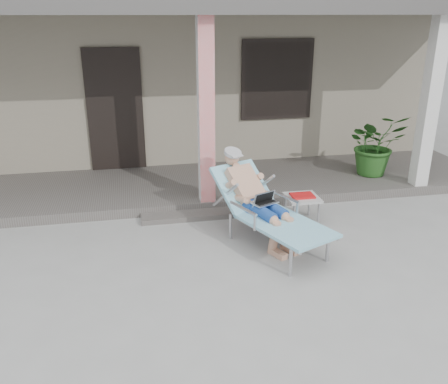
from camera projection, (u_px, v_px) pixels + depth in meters
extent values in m
plane|color=#9E9E99|center=(239.00, 283.00, 5.22)|extent=(60.00, 60.00, 0.00)
cube|color=gray|center=(175.00, 74.00, 10.65)|extent=(10.00, 5.00, 3.00)
cube|color=black|center=(115.00, 110.00, 8.20)|extent=(0.95, 0.06, 2.10)
cube|color=black|center=(277.00, 80.00, 8.57)|extent=(1.20, 0.06, 1.30)
cube|color=black|center=(277.00, 80.00, 8.56)|extent=(1.32, 0.05, 1.42)
cube|color=#605B56|center=(199.00, 185.00, 7.94)|extent=(10.00, 2.00, 0.15)
cube|color=red|center=(206.00, 113.00, 6.67)|extent=(0.22, 0.22, 2.61)
cube|color=silver|center=(429.00, 105.00, 7.31)|extent=(0.22, 0.22, 2.61)
cube|color=#474442|center=(195.00, 6.00, 6.95)|extent=(10.00, 2.30, 0.24)
cube|color=#605B56|center=(211.00, 214.00, 6.90)|extent=(2.00, 0.30, 0.07)
cylinder|color=#B7B7BC|center=(291.00, 262.00, 5.29)|extent=(0.04, 0.04, 0.35)
cylinder|color=#B7B7BC|center=(328.00, 248.00, 5.60)|extent=(0.04, 0.04, 0.35)
cylinder|color=#B7B7BC|center=(230.00, 226.00, 6.17)|extent=(0.04, 0.04, 0.35)
cylinder|color=#B7B7BC|center=(265.00, 216.00, 6.49)|extent=(0.04, 0.04, 0.35)
cube|color=#B7B7BC|center=(285.00, 227.00, 5.71)|extent=(1.01, 1.30, 0.03)
cube|color=#8EB5DB|center=(285.00, 225.00, 5.70)|extent=(1.11, 1.37, 0.04)
cube|color=#B7B7BC|center=(243.00, 190.00, 6.28)|extent=(0.76, 0.74, 0.47)
cube|color=#8EB5DB|center=(243.00, 187.00, 6.27)|extent=(0.88, 0.84, 0.53)
cylinder|color=#B1B2B4|center=(232.00, 152.00, 6.33)|extent=(0.31, 0.31, 0.12)
cube|color=silver|center=(264.00, 202.00, 5.96)|extent=(0.38, 0.33, 0.22)
cube|color=#B7B7B2|center=(302.00, 198.00, 6.63)|extent=(0.46, 0.46, 0.04)
cylinder|color=#B7B7BC|center=(294.00, 216.00, 6.50)|extent=(0.03, 0.03, 0.34)
cylinder|color=#B7B7BC|center=(318.00, 214.00, 6.56)|extent=(0.03, 0.03, 0.34)
cylinder|color=#B7B7BC|center=(285.00, 206.00, 6.83)|extent=(0.03, 0.03, 0.34)
cylinder|color=#B7B7BC|center=(309.00, 204.00, 6.89)|extent=(0.03, 0.03, 0.34)
cube|color=red|center=(302.00, 196.00, 6.62)|extent=(0.32, 0.24, 0.03)
cube|color=black|center=(300.00, 193.00, 6.72)|extent=(0.32, 0.02, 0.03)
imported|color=#26591E|center=(375.00, 144.00, 8.08)|extent=(1.03, 0.91, 1.07)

